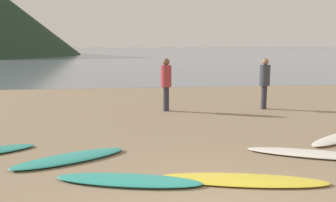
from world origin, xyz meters
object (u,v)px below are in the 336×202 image
Objects in this scene: surfboard_2 at (70,158)px; surfboard_3 at (129,180)px; surfboard_4 at (243,180)px; person_0 at (265,79)px; person_1 at (166,80)px; surfboard_5 at (315,154)px.

surfboard_2 reaches higher than surfboard_3.
person_0 reaches higher than surfboard_4.
person_0 is at bearing 79.02° from surfboard_4.
surfboard_4 is at bearing 8.55° from surfboard_3.
surfboard_3 is 1.41× the size of person_1.
surfboard_4 is 6.48m from person_0.
person_0 is 0.99× the size of person_1.
surfboard_2 reaches higher than surfboard_5.
surfboard_5 is (4.51, -0.27, -0.00)m from surfboard_2.
surfboard_2 is 7.06m from person_0.
person_1 reaches higher than surfboard_5.
person_1 is (-3.09, 0.02, 0.01)m from person_0.
surfboard_3 is 0.88× the size of surfboard_4.
person_1 is at bearing 35.30° from surfboard_2.
surfboard_3 is at bearing -142.11° from surfboard_5.
surfboard_2 is 1.31× the size of person_1.
person_0 is at bearing 18.83° from person_1.
surfboard_2 is 3.09m from surfboard_4.
person_1 reaches higher than surfboard_3.
person_1 is at bearing 107.65° from surfboard_4.
surfboard_2 is 0.84× the size of surfboard_5.
person_0 is at bearing 11.95° from surfboard_2.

